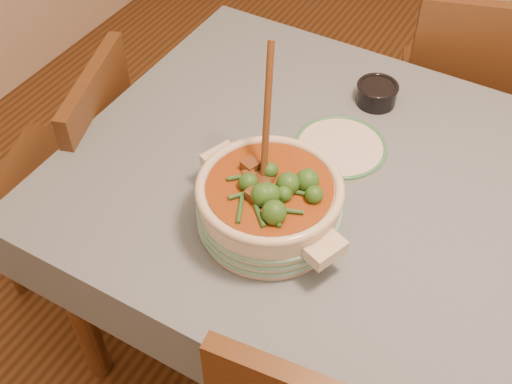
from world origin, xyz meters
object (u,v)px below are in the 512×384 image
Objects in this scene: stew_casserole at (269,200)px; white_plate at (340,148)px; condiment_bowl at (377,92)px; chair_left at (80,168)px; dining_table at (400,232)px; chair_far at (466,93)px.

white_plate is at bearing 82.77° from stew_casserole.
chair_left is at bearing -151.43° from condiment_bowl.
chair_left is (-0.76, -0.19, -0.28)m from white_plate.
dining_table is 0.41m from condiment_bowl.
chair_far is (0.20, 1.01, -0.32)m from stew_casserole.
condiment_bowl reaches higher than white_plate.
chair_left is at bearing -166.00° from white_plate.
dining_table is 0.26m from white_plate.
white_plate is at bearing 58.87° from chair_far.
condiment_bowl is (0.04, 0.53, -0.05)m from stew_casserole.
stew_casserole is 0.48× the size of chair_left.
chair_far is at bearing 71.33° from condiment_bowl.
chair_left reaches higher than white_plate.
stew_casserole is 1.08m from chair_far.
condiment_bowl is (0.00, 0.23, 0.02)m from white_plate.
white_plate is 0.77m from chair_far.
stew_casserole is (-0.25, -0.21, 0.17)m from dining_table.
stew_casserole is 1.42× the size of white_plate.
chair_far reaches higher than white_plate.
white_plate is 0.23m from condiment_bowl.
stew_casserole is 3.47× the size of condiment_bowl.
stew_casserole is at bearing -97.23° from white_plate.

